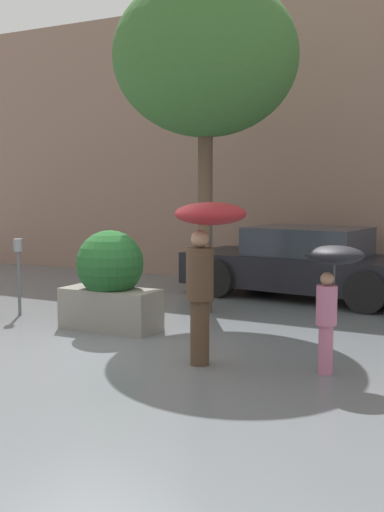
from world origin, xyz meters
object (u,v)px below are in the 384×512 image
person_adult (207,243)px  person_child (332,276)px  parking_meter (18,260)px  parked_car_near (308,265)px  planter_box (110,281)px  street_tree (206,58)px

person_adult → person_child: person_adult is taller
person_adult → parking_meter: size_ratio=1.52×
person_adult → parked_car_near: (-0.37, 4.93, -0.79)m
person_adult → parking_meter: bearing=104.7°
planter_box → parked_car_near: (1.66, 3.95, -0.10)m
person_child → parked_car_near: (-1.73, 4.63, -0.46)m
person_adult → street_tree: bearing=58.1°
planter_box → parked_car_near: 4.29m
planter_box → person_adult: size_ratio=0.77×
person_adult → parked_car_near: 5.01m
planter_box → parking_meter: 1.90m
person_child → parking_meter: 5.35m
person_adult → street_tree: street_tree is taller
person_child → street_tree: (-2.77, 2.45, 2.97)m
person_child → parking_meter: (-5.28, 0.85, -0.19)m
planter_box → parking_meter: planter_box is taller
street_tree → parking_meter: size_ratio=4.34×
person_child → planter_box: bearing=109.3°
person_child → street_tree: size_ratio=0.26×
planter_box → person_adult: person_adult is taller
parked_car_near → person_child: bearing=-153.6°
street_tree → parking_meter: 4.35m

